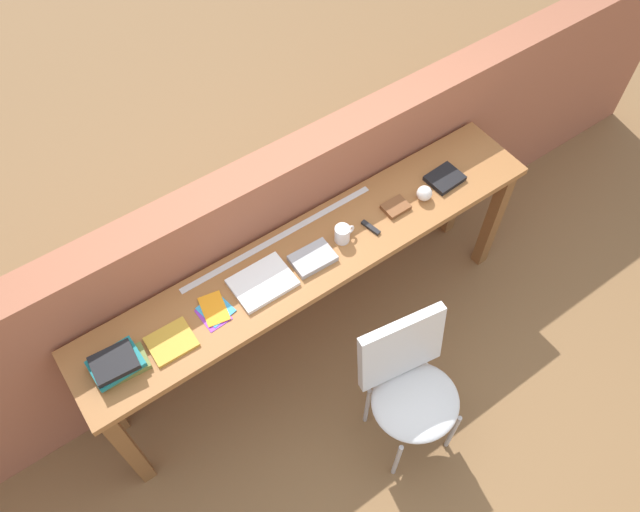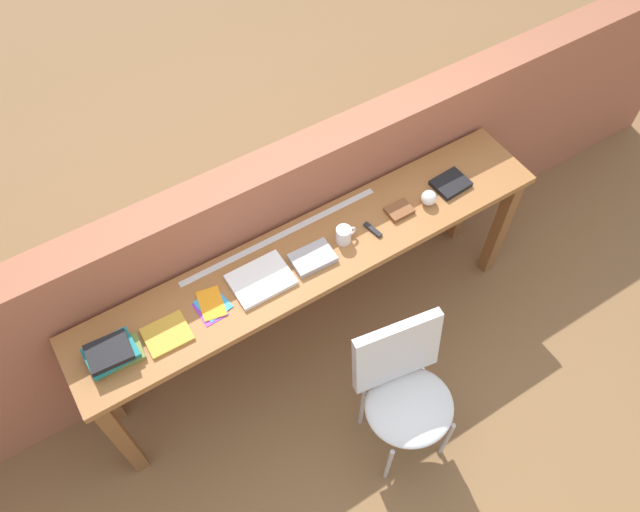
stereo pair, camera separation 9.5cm
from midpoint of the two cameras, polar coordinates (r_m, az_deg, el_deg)
The scene contains 15 objects.
ground_plane at distance 3.68m, azimuth 2.85°, elevation -10.75°, with size 40.00×40.00×0.00m, color brown.
brick_wall_back at distance 3.42m, azimuth -2.68°, elevation 1.79°, with size 6.00×0.20×1.22m, color #9E5B42.
sideboard at distance 3.15m, azimuth 0.38°, elevation -1.04°, with size 2.50×0.44×0.88m.
chair_white_moulded at distance 3.11m, azimuth 8.63°, elevation -11.85°, with size 0.51×0.52×0.89m.
book_stack_leftmost at distance 2.84m, azimuth -17.55°, elevation -8.55°, with size 0.24×0.17×0.08m.
magazine_cycling at distance 2.86m, azimuth -12.89°, elevation -7.02°, with size 0.20×0.17×0.02m, color gold.
pamphlet_pile_colourful at distance 2.90m, azimuth -8.96°, elevation -4.53°, with size 0.16×0.19×0.01m.
book_open_centre at distance 2.94m, azimuth -4.50°, elevation -2.19°, with size 0.28×0.22×0.02m, color white.
book_grey_hardcover at distance 2.99m, azimuth 0.22°, elevation -0.19°, with size 0.21×0.14×0.03m, color #9E9EA3.
mug at distance 3.04m, azimuth 3.10°, elevation 1.92°, with size 0.11×0.08×0.09m.
multitool_folded at distance 3.11m, azimuth 5.72°, elevation 2.38°, with size 0.02×0.11×0.02m, color black.
leather_journal_brown at distance 3.20m, azimuth 8.10°, elevation 4.13°, with size 0.13×0.10×0.02m, color brown.
sports_ball_small at distance 3.24m, azimuth 10.76°, elevation 5.23°, with size 0.08×0.08×0.08m, color silver.
book_repair_rightmost at distance 3.36m, azimuth 12.65°, elevation 6.46°, with size 0.18×0.15×0.03m, color black.
ruler_metal_back_edge at distance 3.09m, azimuth -2.74°, elevation 1.89°, with size 1.10×0.03×0.00m, color silver.
Camera 2 is at (-0.90, -1.19, 3.36)m, focal length 35.00 mm.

